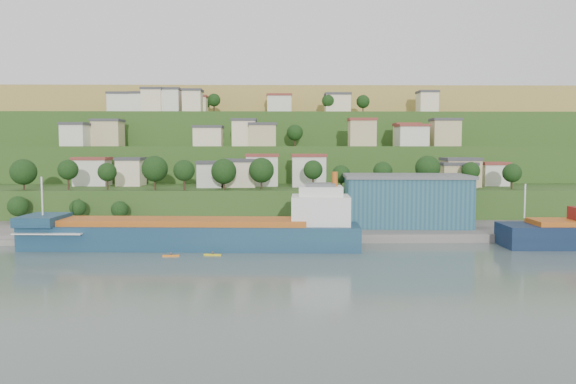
{
  "coord_description": "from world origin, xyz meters",
  "views": [
    {
      "loc": [
        4.02,
        -110.1,
        21.68
      ],
      "look_at": [
        6.03,
        15.0,
        11.68
      ],
      "focal_mm": 35.0,
      "sensor_mm": 36.0,
      "label": 1
    }
  ],
  "objects_px": {
    "caravan": "(44,227)",
    "kayak_orange": "(171,255)",
    "warehouse": "(406,200)",
    "cargo_ship_near": "(203,234)"
  },
  "relations": [
    {
      "from": "cargo_ship_near",
      "to": "caravan",
      "type": "relative_size",
      "value": 11.56
    },
    {
      "from": "caravan",
      "to": "cargo_ship_near",
      "type": "bearing_deg",
      "value": -13.19
    },
    {
      "from": "caravan",
      "to": "kayak_orange",
      "type": "distance_m",
      "value": 41.36
    },
    {
      "from": "cargo_ship_near",
      "to": "warehouse",
      "type": "distance_m",
      "value": 53.14
    },
    {
      "from": "cargo_ship_near",
      "to": "caravan",
      "type": "bearing_deg",
      "value": 163.91
    },
    {
      "from": "warehouse",
      "to": "cargo_ship_near",
      "type": "bearing_deg",
      "value": -153.12
    },
    {
      "from": "cargo_ship_near",
      "to": "warehouse",
      "type": "relative_size",
      "value": 2.25
    },
    {
      "from": "cargo_ship_near",
      "to": "kayak_orange",
      "type": "distance_m",
      "value": 10.98
    },
    {
      "from": "cargo_ship_near",
      "to": "caravan",
      "type": "xyz_separation_m",
      "value": [
        -39.65,
        13.39,
        -0.29
      ]
    },
    {
      "from": "caravan",
      "to": "warehouse",
      "type": "bearing_deg",
      "value": 10.37
    }
  ]
}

